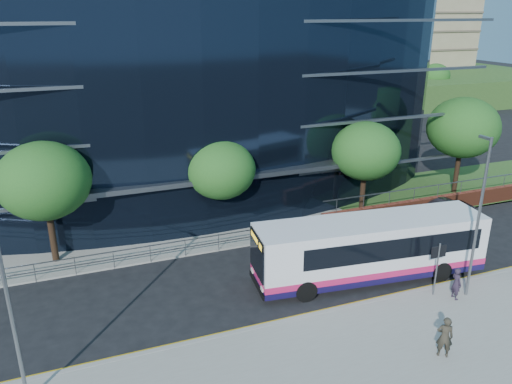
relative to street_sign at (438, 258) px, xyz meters
name	(u,v)px	position (x,y,z in m)	size (l,w,h in m)	color
ground	(337,298)	(-4.50, 1.59, -2.15)	(200.00, 200.00, 0.00)	black
pavement_near	(399,359)	(-4.50, -3.41, -2.07)	(80.00, 8.00, 0.15)	gray
kerb	(348,307)	(-4.50, 0.59, -2.07)	(80.00, 0.25, 0.16)	gray
yellow_line_outer	(346,306)	(-4.50, 0.79, -2.14)	(80.00, 0.08, 0.01)	gold
yellow_line_inner	(344,305)	(-4.50, 0.94, -2.14)	(80.00, 0.08, 0.01)	gold
far_forecourt	(171,229)	(-10.50, 12.59, -2.10)	(50.00, 8.00, 0.10)	gray
glass_office	(165,84)	(-8.50, 22.44, 5.85)	(44.00, 23.10, 16.00)	black
guard_railings	(150,250)	(-12.50, 8.59, -1.33)	(24.00, 0.05, 1.10)	slate
apartment_block	(338,25)	(27.50, 58.80, 8.96)	(60.00, 42.00, 30.00)	#2D511E
street_sign	(438,258)	(0.00, 0.00, 0.00)	(0.85, 0.09, 2.80)	slate
tree_far_a	(44,181)	(-17.50, 10.59, 2.71)	(4.95, 4.95, 6.98)	black
tree_far_b	(221,170)	(-7.50, 11.09, 2.06)	(4.29, 4.29, 6.05)	black
tree_far_c	(366,151)	(2.50, 10.59, 2.39)	(4.62, 4.62, 6.51)	black
tree_far_d	(463,128)	(11.50, 11.59, 3.04)	(5.28, 5.28, 7.44)	black
tree_dist_e	(348,81)	(19.50, 41.59, 2.39)	(4.62, 4.62, 6.51)	black
tree_dist_f	(435,76)	(35.50, 43.59, 2.06)	(4.29, 4.29, 6.05)	black
streetlight_west	(8,298)	(-18.50, -0.59, 2.29)	(0.15, 0.77, 8.00)	slate
streetlight_east	(479,215)	(1.50, -0.59, 2.29)	(0.15, 0.77, 8.00)	slate
city_bus	(372,248)	(-1.88, 2.77, -0.39)	(12.47, 4.07, 3.32)	white
parked_car	(449,208)	(7.90, 8.09, -1.55)	(1.28, 3.66, 1.21)	black
pedestrian	(456,283)	(0.74, -0.66, -1.18)	(0.60, 0.39, 1.64)	#2B2132
pedestrian_b	(445,337)	(-2.77, -3.94, -1.09)	(0.66, 0.44, 1.82)	#312C22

